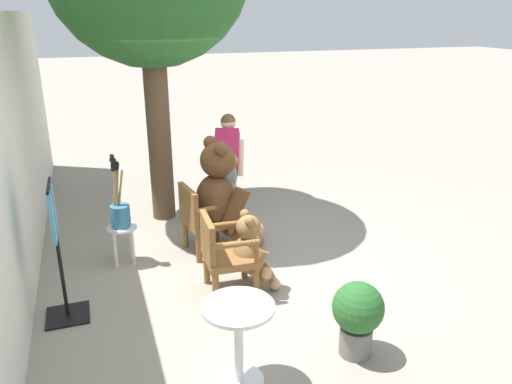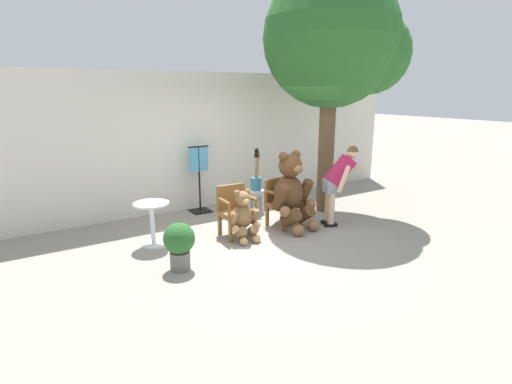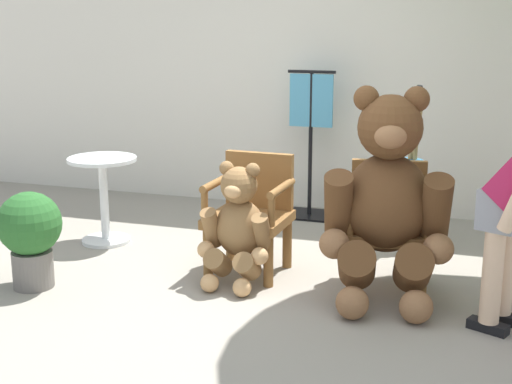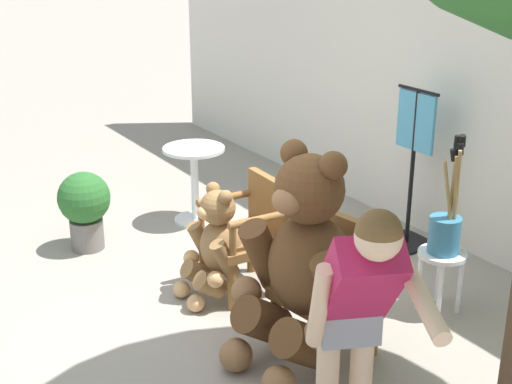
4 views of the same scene
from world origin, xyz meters
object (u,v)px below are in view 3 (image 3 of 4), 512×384
Objects in this scene: wooden_chair_right at (388,222)px; white_stool at (407,204)px; potted_plant at (30,232)px; clothing_display_stand at (310,141)px; wooden_chair_left at (251,210)px; round_side_table at (104,190)px; teddy_bear_small at (238,226)px; brush_bucket at (410,166)px; teddy_bear_large at (387,199)px.

white_stool is (0.04, 0.94, -0.11)m from wooden_chair_right.
clothing_display_stand is (1.40, 2.36, 0.32)m from potted_plant.
wooden_chair_right is at bearing -0.04° from wooden_chair_left.
potted_plant is (-2.33, -0.79, -0.07)m from wooden_chair_right.
round_side_table is (-2.40, -0.68, 0.09)m from white_stool.
wooden_chair_left is at bearing 88.97° from teddy_bear_small.
brush_bucket is at bearing -32.80° from clothing_display_stand.
round_side_table is (-1.37, 0.27, -0.01)m from wooden_chair_left.
clothing_display_stand reaches higher than teddy_bear_small.
teddy_bear_small is 1.61m from white_stool.
clothing_display_stand is (-0.93, 1.57, 0.26)m from wooden_chair_right.
round_side_table is at bearing 167.56° from teddy_bear_large.
round_side_table reaches higher than potted_plant.
clothing_display_stand is at bearing 59.31° from potted_plant.
brush_bucket is 2.95m from potted_plant.
white_stool is at bearing -146.17° from brush_bucket.
teddy_bear_large is 1.25m from white_stool.
clothing_display_stand is at bearing 147.20° from brush_bucket.
wooden_chair_left is at bearing -92.21° from clothing_display_stand.
clothing_display_stand is (-0.97, 0.63, 0.36)m from white_stool.
teddy_bear_small is at bearing -92.03° from clothing_display_stand.
brush_bucket is (1.04, 1.24, 0.24)m from teddy_bear_small.
brush_bucket is at bearing 36.20° from potted_plant.
teddy_bear_large reaches higher than potted_plant.
wooden_chair_left is at bearing 165.75° from teddy_bear_large.
teddy_bear_small is 1.63m from brush_bucket.
clothing_display_stand is at bearing 87.97° from teddy_bear_small.
wooden_chair_right is 0.34m from teddy_bear_large.
white_stool is 2.93m from potted_plant.
teddy_bear_small is at bearing -163.87° from wooden_chair_right.
wooden_chair_left is 1.00× the size of brush_bucket.
white_stool is at bearing 89.25° from teddy_bear_large.
white_stool is 0.64× the size of round_side_table.
brush_bucket is (0.01, 0.00, 0.31)m from white_stool.
teddy_bear_small is 1.47m from round_side_table.
white_stool is 0.68× the size of potted_plant.
teddy_bear_large is 1.65× the size of brush_bucket.
wooden_chair_right is at bearing -92.50° from brush_bucket.
wooden_chair_right is (0.99, -0.00, 0.00)m from wooden_chair_left.
teddy_bear_large reaches higher than wooden_chair_left.
clothing_display_stand is (0.06, 1.57, 0.26)m from wooden_chair_left.
wooden_chair_left reaches higher than white_stool.
wooden_chair_right is at bearing -6.51° from round_side_table.
wooden_chair_left is 0.99m from wooden_chair_right.
potted_plant is at bearing -149.52° from wooden_chair_left.
potted_plant is at bearing -143.79° from white_stool.
clothing_display_stand is (-0.97, 0.63, 0.06)m from brush_bucket.
wooden_chair_left is at bearing 179.96° from wooden_chair_right.
clothing_display_stand reaches higher than white_stool.
wooden_chair_left is at bearing -137.44° from brush_bucket.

